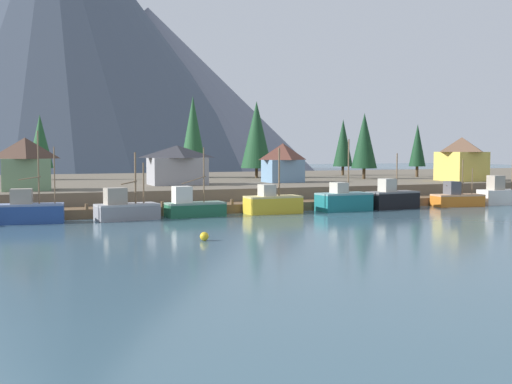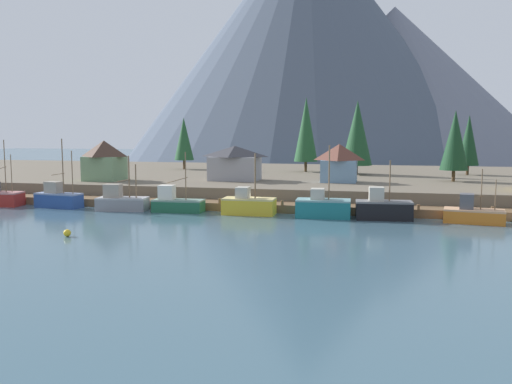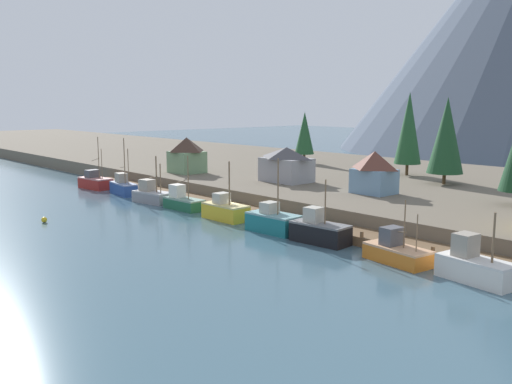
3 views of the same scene
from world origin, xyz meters
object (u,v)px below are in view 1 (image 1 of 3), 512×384
(channel_buoy, at_px, (204,236))
(conifer_back_left, at_px, (193,131))
(fishing_boat_white, at_px, (502,195))
(fishing_boat_yellow, at_px, (272,203))
(house_grey, at_px, (177,165))
(house_yellow, at_px, (461,159))
(conifer_mid_left, at_px, (417,145))
(conifer_mid_right, at_px, (257,135))
(fishing_boat_green, at_px, (193,207))
(fishing_boat_grey, at_px, (125,209))
(fishing_boat_black, at_px, (392,198))
(conifer_near_left, at_px, (40,141))
(conifer_near_right, at_px, (343,143))
(house_green, at_px, (26,163))
(fishing_boat_orange, at_px, (457,198))
(house_blue, at_px, (283,162))
(fishing_boat_teal, at_px, (343,201))
(fishing_boat_blue, at_px, (29,211))
(conifer_back_right, at_px, (364,141))

(channel_buoy, bearing_deg, conifer_back_left, 74.98)
(fishing_boat_white, bearing_deg, fishing_boat_yellow, -173.15)
(house_grey, distance_m, house_yellow, 43.13)
(conifer_mid_left, bearing_deg, conifer_mid_right, 166.06)
(conifer_back_left, bearing_deg, fishing_boat_green, -105.92)
(fishing_boat_grey, bearing_deg, fishing_boat_black, -7.57)
(fishing_boat_yellow, relative_size, house_yellow, 1.12)
(fishing_boat_green, distance_m, house_grey, 17.99)
(conifer_near_left, distance_m, conifer_near_right, 52.78)
(conifer_mid_right, xyz_separation_m, channel_buoy, (-24.45, -50.40, -9.39))
(fishing_boat_white, bearing_deg, fishing_boat_green, -173.08)
(house_grey, xyz_separation_m, conifer_back_left, (8.02, 20.38, 5.14))
(house_grey, xyz_separation_m, conifer_mid_left, (45.02, 8.68, 2.77))
(house_green, distance_m, conifer_mid_right, 42.40)
(house_yellow, bearing_deg, fishing_boat_black, -149.44)
(fishing_boat_orange, xyz_separation_m, house_blue, (-16.13, 18.28, 4.38))
(house_grey, bearing_deg, fishing_boat_black, -37.96)
(fishing_boat_grey, relative_size, channel_buoy, 9.91)
(house_green, height_order, conifer_near_left, conifer_near_left)
(fishing_boat_white, distance_m, conifer_mid_right, 40.49)
(fishing_boat_teal, bearing_deg, fishing_boat_white, -3.16)
(fishing_boat_grey, xyz_separation_m, fishing_boat_yellow, (16.60, 0.41, 0.04))
(fishing_boat_blue, height_order, conifer_back_left, conifer_back_left)
(fishing_boat_white, xyz_separation_m, conifer_mid_left, (5.60, 26.25, 6.72))
(house_blue, height_order, conifer_mid_right, conifer_mid_right)
(house_yellow, height_order, conifer_mid_left, conifer_mid_left)
(fishing_boat_grey, bearing_deg, conifer_near_right, 30.59)
(conifer_back_right, bearing_deg, conifer_near_left, 162.09)
(fishing_boat_yellow, bearing_deg, conifer_mid_left, 32.97)
(fishing_boat_green, distance_m, fishing_boat_teal, 18.28)
(channel_buoy, bearing_deg, conifer_back_right, 45.90)
(conifer_mid_right, bearing_deg, fishing_boat_orange, -66.59)
(fishing_boat_green, distance_m, conifer_back_left, 40.27)
(conifer_mid_left, xyz_separation_m, channel_buoy, (-51.84, -43.60, -7.62))
(house_green, relative_size, channel_buoy, 8.73)
(fishing_boat_blue, relative_size, channel_buoy, 12.92)
(fishing_boat_orange, distance_m, conifer_back_right, 24.51)
(fishing_boat_teal, bearing_deg, conifer_mid_left, 38.55)
(fishing_boat_black, bearing_deg, house_yellow, 25.38)
(house_blue, bearing_deg, fishing_boat_black, -70.14)
(house_grey, bearing_deg, house_yellow, -7.22)
(fishing_boat_blue, distance_m, fishing_boat_white, 58.73)
(fishing_boat_teal, xyz_separation_m, house_yellow, (27.23, 12.14, 4.66))
(house_yellow, xyz_separation_m, conifer_mid_left, (2.24, 14.10, 2.10))
(house_green, bearing_deg, fishing_boat_grey, -54.08)
(fishing_boat_teal, xyz_separation_m, conifer_near_right, (20.76, 36.86, 7.26))
(house_grey, xyz_separation_m, channel_buoy, (-6.82, -34.92, -4.85))
(conifer_mid_left, height_order, conifer_back_left, conifer_back_left)
(house_blue, xyz_separation_m, conifer_back_right, (16.64, 4.99, 3.29))
(fishing_boat_teal, xyz_separation_m, conifer_back_right, (16.93, 23.20, 7.47))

